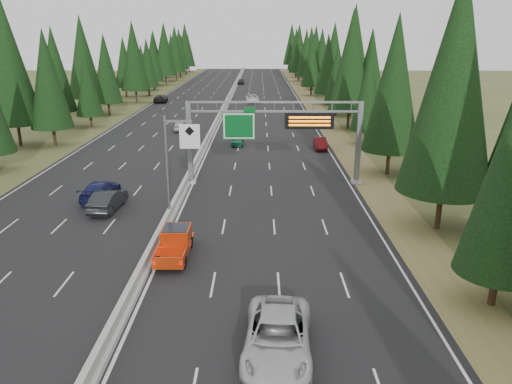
{
  "coord_description": "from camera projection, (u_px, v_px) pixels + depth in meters",
  "views": [
    {
      "loc": [
        6.86,
        -11.0,
        13.59
      ],
      "look_at": [
        6.67,
        20.0,
        3.87
      ],
      "focal_mm": 35.0,
      "sensor_mm": 36.0,
      "label": 1
    }
  ],
  "objects": [
    {
      "name": "car_ahead_green",
      "position": [
        237.0,
        140.0,
        64.42
      ],
      "size": [
        1.57,
        3.82,
        1.3
      ],
      "primitive_type": "imported",
      "rotation": [
        0.0,
        0.0,
        0.01
      ],
      "color": "#155D3B",
      "rests_on": "road"
    },
    {
      "name": "car_ahead_dkred",
      "position": [
        320.0,
        144.0,
        62.12
      ],
      "size": [
        1.48,
        4.18,
        1.38
      ],
      "primitive_type": "imported",
      "rotation": [
        0.0,
        0.0,
        -0.01
      ],
      "color": "#570C0F",
      "rests_on": "road"
    },
    {
      "name": "tree_row_left",
      "position": [
        77.0,
        65.0,
        79.06
      ],
      "size": [
        11.81,
        242.43,
        18.8
      ],
      "color": "black",
      "rests_on": "ground"
    },
    {
      "name": "silver_minivan",
      "position": [
        278.0,
        337.0,
        21.9
      ],
      "size": [
        3.38,
        6.56,
        1.77
      ],
      "primitive_type": "imported",
      "rotation": [
        0.0,
        0.0,
        -0.07
      ],
      "color": "silver",
      "rests_on": "road"
    },
    {
      "name": "car_ahead_white",
      "position": [
        252.0,
        99.0,
        105.64
      ],
      "size": [
        3.01,
        6.0,
        1.63
      ],
      "primitive_type": "imported",
      "rotation": [
        0.0,
        0.0,
        0.05
      ],
      "color": "silver",
      "rests_on": "road"
    },
    {
      "name": "shoulder_right",
      "position": [
        319.0,
        114.0,
        90.82
      ],
      "size": [
        3.6,
        260.0,
        0.06
      ],
      "primitive_type": "cube",
      "color": "olive",
      "rests_on": "ground"
    },
    {
      "name": "shoulder_left",
      "position": [
        124.0,
        114.0,
        91.03
      ],
      "size": [
        3.6,
        260.0,
        0.06
      ],
      "primitive_type": "cube",
      "color": "#455126",
      "rests_on": "ground"
    },
    {
      "name": "car_onc_blue",
      "position": [
        100.0,
        190.0,
        43.01
      ],
      "size": [
        2.49,
        5.58,
        1.59
      ],
      "primitive_type": "imported",
      "rotation": [
        0.0,
        0.0,
        3.09
      ],
      "color": "#15194C",
      "rests_on": "road"
    },
    {
      "name": "car_onc_white",
      "position": [
        180.0,
        126.0,
        74.29
      ],
      "size": [
        1.88,
        4.37,
        1.47
      ],
      "primitive_type": "imported",
      "rotation": [
        0.0,
        0.0,
        3.18
      ],
      "color": "#B9B9B9",
      "rests_on": "road"
    },
    {
      "name": "car_ahead_dkgrey",
      "position": [
        292.0,
        117.0,
        82.4
      ],
      "size": [
        2.1,
        4.88,
        1.4
      ],
      "primitive_type": "imported",
      "rotation": [
        0.0,
        0.0,
        -0.03
      ],
      "color": "black",
      "rests_on": "road"
    },
    {
      "name": "car_ahead_far",
      "position": [
        241.0,
        81.0,
        146.06
      ],
      "size": [
        1.91,
        4.63,
        1.57
      ],
      "primitive_type": "imported",
      "rotation": [
        0.0,
        0.0,
        -0.01
      ],
      "color": "black",
      "rests_on": "road"
    },
    {
      "name": "red_pickup",
      "position": [
        175.0,
        241.0,
        32.03
      ],
      "size": [
        1.86,
        5.21,
        1.7
      ],
      "color": "black",
      "rests_on": "road"
    },
    {
      "name": "hov_sign_pole",
      "position": [
        174.0,
        161.0,
        37.01
      ],
      "size": [
        2.8,
        0.5,
        8.0
      ],
      "color": "slate",
      "rests_on": "road"
    },
    {
      "name": "car_onc_near",
      "position": [
        108.0,
        200.0,
        40.32
      ],
      "size": [
        2.08,
        5.1,
        1.65
      ],
      "primitive_type": "imported",
      "rotation": [
        0.0,
        0.0,
        3.07
      ],
      "color": "black",
      "rests_on": "road"
    },
    {
      "name": "road",
      "position": [
        221.0,
        114.0,
        90.92
      ],
      "size": [
        32.0,
        260.0,
        0.08
      ],
      "primitive_type": "cube",
      "color": "black",
      "rests_on": "ground"
    },
    {
      "name": "car_onc_far",
      "position": [
        161.0,
        98.0,
        106.07
      ],
      "size": [
        3.23,
        6.02,
        1.61
      ],
      "primitive_type": "imported",
      "rotation": [
        0.0,
        0.0,
        3.24
      ],
      "color": "black",
      "rests_on": "road"
    },
    {
      "name": "sign_gantry",
      "position": [
        281.0,
        130.0,
        46.26
      ],
      "size": [
        16.75,
        0.98,
        7.8
      ],
      "color": "slate",
      "rests_on": "road"
    },
    {
      "name": "median_barrier",
      "position": [
        221.0,
        112.0,
        90.81
      ],
      "size": [
        0.7,
        260.0,
        0.85
      ],
      "color": "#9C9C97",
      "rests_on": "road"
    },
    {
      "name": "tree_row_right",
      "position": [
        356.0,
        64.0,
        77.88
      ],
      "size": [
        11.8,
        242.22,
        18.94
      ],
      "color": "black",
      "rests_on": "ground"
    }
  ]
}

